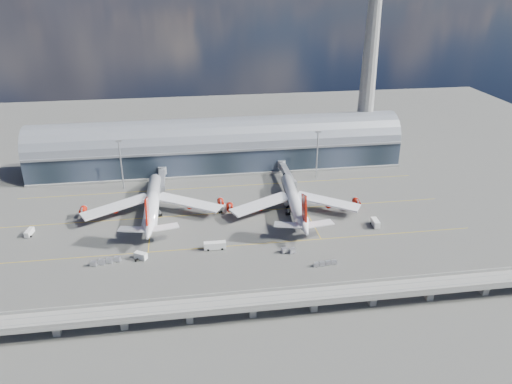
{
  "coord_description": "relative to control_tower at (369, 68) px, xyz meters",
  "views": [
    {
      "loc": [
        -18.19,
        -183.17,
        101.87
      ],
      "look_at": [
        10.87,
        10.0,
        14.0
      ],
      "focal_mm": 35.0,
      "sensor_mm": 36.0,
      "label": 1
    }
  ],
  "objects": [
    {
      "name": "airliner_right",
      "position": [
        -55.69,
        -67.27,
        -46.32
      ],
      "size": [
        61.78,
        64.58,
        20.48
      ],
      "rotation": [
        0.0,
        0.0,
        -0.06
      ],
      "color": "white",
      "rests_on": "ground"
    },
    {
      "name": "service_truck_3",
      "position": [
        -23.96,
        -85.51,
        -50.08
      ],
      "size": [
        2.85,
        6.41,
        3.05
      ],
      "rotation": [
        0.0,
        0.0,
        -0.05
      ],
      "color": "silver",
      "rests_on": "ground"
    },
    {
      "name": "floodlight_mast_right",
      "position": [
        -35.0,
        -28.0,
        -38.0
      ],
      "size": [
        3.0,
        0.7,
        25.7
      ],
      "color": "gray",
      "rests_on": "ground"
    },
    {
      "name": "guideway",
      "position": [
        -85.0,
        -138.0,
        -46.34
      ],
      "size": [
        220.0,
        8.5,
        7.2
      ],
      "color": "gray",
      "rests_on": "ground"
    },
    {
      "name": "cargo_train_0",
      "position": [
        -135.49,
        -99.02,
        -50.65
      ],
      "size": [
        11.42,
        4.28,
        1.89
      ],
      "rotation": [
        0.0,
        0.0,
        1.34
      ],
      "color": "gray",
      "rests_on": "ground"
    },
    {
      "name": "jet_bridge_left",
      "position": [
        -115.66,
        -29.88,
        -46.46
      ],
      "size": [
        4.4,
        28.0,
        7.25
      ],
      "color": "gray",
      "rests_on": "ground"
    },
    {
      "name": "taxi_lines",
      "position": [
        -85.0,
        -60.89,
        -51.63
      ],
      "size": [
        200.0,
        80.12,
        0.01
      ],
      "color": "gold",
      "rests_on": "ground"
    },
    {
      "name": "airliner_left",
      "position": [
        -119.19,
        -60.42,
        -45.73
      ],
      "size": [
        64.42,
        67.64,
        20.66
      ],
      "rotation": [
        0.0,
        0.0,
        -0.01
      ],
      "color": "white",
      "rests_on": "ground"
    },
    {
      "name": "service_truck_4",
      "position": [
        -87.6,
        -60.98,
        -50.01
      ],
      "size": [
        4.63,
        6.11,
        3.22
      ],
      "rotation": [
        0.0,
        0.0,
        0.43
      ],
      "color": "silver",
      "rests_on": "ground"
    },
    {
      "name": "jet_bridge_right",
      "position": [
        -52.08,
        -31.82,
        -46.46
      ],
      "size": [
        4.4,
        32.0,
        7.25
      ],
      "color": "gray",
      "rests_on": "ground"
    },
    {
      "name": "service_truck_2",
      "position": [
        -93.84,
        -94.54,
        -50.0
      ],
      "size": [
        8.68,
        2.74,
        3.14
      ],
      "rotation": [
        0.0,
        0.0,
        1.57
      ],
      "color": "silver",
      "rests_on": "ground"
    },
    {
      "name": "control_tower",
      "position": [
        0.0,
        0.0,
        0.0
      ],
      "size": [
        19.0,
        19.0,
        103.0
      ],
      "color": "gray",
      "rests_on": "ground"
    },
    {
      "name": "service_truck_1",
      "position": [
        -122.45,
        -97.72,
        -50.22
      ],
      "size": [
        5.3,
        4.47,
        2.82
      ],
      "rotation": [
        0.0,
        0.0,
        1.01
      ],
      "color": "silver",
      "rests_on": "ground"
    },
    {
      "name": "service_truck_0",
      "position": [
        -169.59,
        -71.58,
        -50.35
      ],
      "size": [
        2.93,
        6.24,
        2.48
      ],
      "rotation": [
        0.0,
        0.0,
        -0.17
      ],
      "color": "silver",
      "rests_on": "ground"
    },
    {
      "name": "cargo_train_2",
      "position": [
        -65.59,
        -101.56,
        -50.62
      ],
      "size": [
        6.02,
        3.17,
        1.95
      ],
      "rotation": [
        0.0,
        0.0,
        1.81
      ],
      "color": "gray",
      "rests_on": "ground"
    },
    {
      "name": "terminal",
      "position": [
        -85.0,
        -5.01,
        -40.3
      ],
      "size": [
        200.0,
        30.0,
        28.0
      ],
      "color": "#1B242D",
      "rests_on": "ground"
    },
    {
      "name": "floodlight_mast_left",
      "position": [
        -135.0,
        -28.0,
        -38.0
      ],
      "size": [
        3.0,
        0.7,
        25.7
      ],
      "color": "gray",
      "rests_on": "ground"
    },
    {
      "name": "service_truck_5",
      "position": [
        -55.85,
        -60.8,
        -50.12
      ],
      "size": [
        6.3,
        5.63,
        2.97
      ],
      "rotation": [
        0.0,
        0.0,
        0.91
      ],
      "color": "silver",
      "rests_on": "ground"
    },
    {
      "name": "cargo_train_1",
      "position": [
        -53.82,
        -112.5,
        -50.83
      ],
      "size": [
        9.33,
        2.17,
        1.54
      ],
      "rotation": [
        0.0,
        0.0,
        1.49
      ],
      "color": "gray",
      "rests_on": "ground"
    },
    {
      "name": "ground",
      "position": [
        -85.0,
        -83.0,
        -51.64
      ],
      "size": [
        500.0,
        500.0,
        0.0
      ],
      "primitive_type": "plane",
      "color": "#474744",
      "rests_on": "ground"
    }
  ]
}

